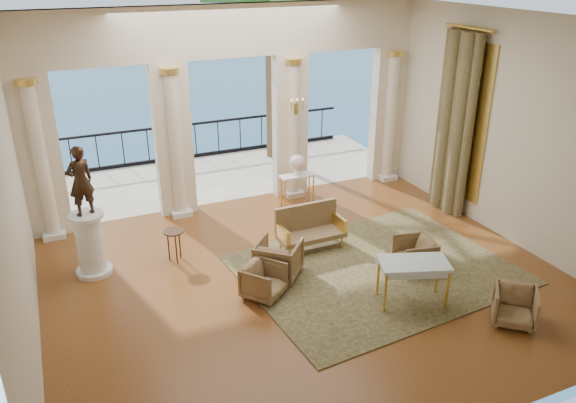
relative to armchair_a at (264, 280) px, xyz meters
name	(u,v)px	position (x,y,z in m)	size (l,w,h in m)	color
floor	(306,279)	(0.91, 0.20, -0.33)	(9.00, 9.00, 0.00)	#4B2109
room_walls	(342,146)	(0.91, -0.92, 2.55)	(9.00, 9.00, 9.00)	beige
arcade	(233,95)	(0.91, 4.02, 2.26)	(9.00, 0.56, 4.50)	beige
terrace	(213,177)	(0.91, 6.00, -0.38)	(10.00, 3.60, 0.10)	#A49D89
balustrade	(196,144)	(0.91, 7.60, 0.08)	(9.00, 0.06, 1.03)	black
palm_tree	(268,10)	(2.91, 6.80, 3.76)	(2.00, 2.00, 4.50)	#4C3823
sea	(74,67)	(0.91, 60.20, -6.33)	(160.00, 160.00, 0.00)	#256289
curtain	(454,124)	(5.19, 1.70, 1.69)	(0.33, 1.40, 4.09)	#4E4826
window_frame	(461,120)	(5.38, 1.70, 1.77)	(0.04, 1.60, 3.40)	gold
wall_sconce	(296,108)	(2.31, 3.71, 1.90)	(0.30, 0.11, 0.33)	gold
rug	(376,270)	(2.24, -0.05, -0.32)	(4.83, 3.76, 0.02)	#2A3016
armchair_a	(264,280)	(0.00, 0.00, 0.00)	(0.63, 0.59, 0.65)	#41361D
armchair_b	(515,305)	(3.36, -2.33, 0.00)	(0.64, 0.60, 0.66)	#41361D
armchair_c	(415,253)	(2.91, -0.28, 0.01)	(0.66, 0.62, 0.68)	#41361D
armchair_d	(279,257)	(0.50, 0.52, 0.06)	(0.75, 0.71, 0.78)	#41361D
settee	(309,227)	(1.49, 1.29, 0.11)	(1.35, 0.59, 0.89)	#41361D
game_table	(414,266)	(2.20, -1.19, 0.37)	(1.28, 0.97, 0.78)	#ADC8DB
pedestal	(91,245)	(-2.59, 2.00, 0.25)	(0.66, 0.66, 1.20)	silver
statue	(80,181)	(-2.59, 2.00, 1.51)	(0.46, 0.30, 1.26)	#2F1F15
console_table	(297,180)	(2.14, 3.25, 0.31)	(0.81, 0.32, 0.77)	silver
urn	(297,163)	(2.14, 3.25, 0.72)	(0.37, 0.37, 0.49)	white
side_table	(174,235)	(-1.10, 1.84, 0.22)	(0.39, 0.39, 0.64)	black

